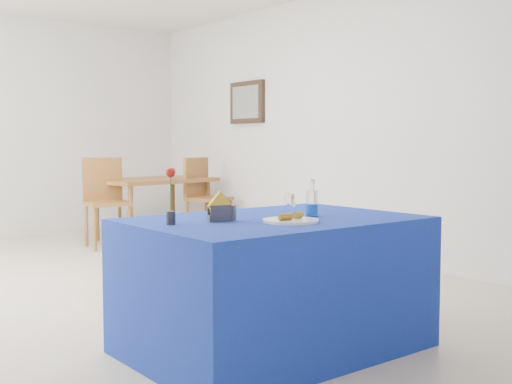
% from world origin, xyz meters
% --- Properties ---
extents(floor, '(7.00, 7.00, 0.00)m').
position_xyz_m(floor, '(0.00, 0.00, 0.00)').
color(floor, beige).
rests_on(floor, ground).
extents(room_shell, '(7.00, 7.00, 7.00)m').
position_xyz_m(room_shell, '(0.00, 0.00, 1.75)').
color(room_shell, silver).
rests_on(room_shell, ground).
extents(picture_frame, '(0.06, 0.64, 0.52)m').
position_xyz_m(picture_frame, '(2.47, 1.60, 1.70)').
color(picture_frame, black).
rests_on(picture_frame, room_shell).
extents(picture_art, '(0.02, 0.52, 0.40)m').
position_xyz_m(picture_art, '(2.44, 1.60, 1.70)').
color(picture_art, '#998C66').
rests_on(picture_art, room_shell).
extents(plate, '(0.30, 0.30, 0.01)m').
position_xyz_m(plate, '(-0.15, -2.21, 0.77)').
color(plate, white).
rests_on(plate, blue_table).
extents(drinking_glass, '(0.06, 0.06, 0.13)m').
position_xyz_m(drinking_glass, '(0.03, -2.00, 0.82)').
color(drinking_glass, white).
rests_on(drinking_glass, blue_table).
extents(salt_shaker, '(0.03, 0.03, 0.08)m').
position_xyz_m(salt_shaker, '(-0.37, -1.96, 0.80)').
color(salt_shaker, slate).
rests_on(salt_shaker, blue_table).
extents(pepper_shaker, '(0.03, 0.03, 0.08)m').
position_xyz_m(pepper_shaker, '(-0.35, -1.96, 0.80)').
color(pepper_shaker, '#5C5D61').
rests_on(pepper_shaker, blue_table).
extents(blue_table, '(1.60, 1.10, 0.76)m').
position_xyz_m(blue_table, '(-0.09, -2.01, 0.38)').
color(blue_table, navy).
rests_on(blue_table, floor).
extents(water_bottle, '(0.07, 0.07, 0.21)m').
position_xyz_m(water_bottle, '(0.14, -2.07, 0.83)').
color(water_bottle, white).
rests_on(water_bottle, blue_table).
extents(napkin_holder, '(0.15, 0.08, 0.16)m').
position_xyz_m(napkin_holder, '(-0.44, -1.95, 0.81)').
color(napkin_holder, '#3A3A3F').
rests_on(napkin_holder, blue_table).
extents(rose_vase, '(0.05, 0.05, 0.30)m').
position_xyz_m(rose_vase, '(-0.71, -1.91, 0.91)').
color(rose_vase, '#222327').
rests_on(rose_vase, blue_table).
extents(oak_table, '(1.56, 1.13, 0.76)m').
position_xyz_m(oak_table, '(1.52, 2.30, 0.68)').
color(oak_table, brown).
rests_on(oak_table, floor).
extents(chair_bg_left, '(0.53, 0.53, 1.03)m').
position_xyz_m(chair_bg_left, '(0.76, 2.05, 0.59)').
color(chair_bg_left, brown).
rests_on(chair_bg_left, floor).
extents(chair_bg_right, '(0.58, 0.58, 1.01)m').
position_xyz_m(chair_bg_right, '(2.01, 1.91, 0.59)').
color(chair_bg_right, brown).
rests_on(chair_bg_right, floor).
extents(banana_pieces, '(0.19, 0.08, 0.04)m').
position_xyz_m(banana_pieces, '(-0.14, -2.21, 0.79)').
color(banana_pieces, gold).
rests_on(banana_pieces, plate).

